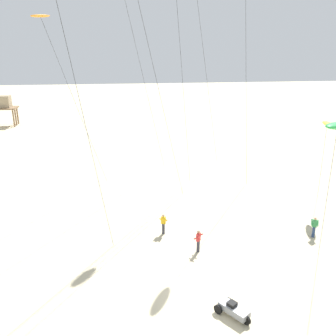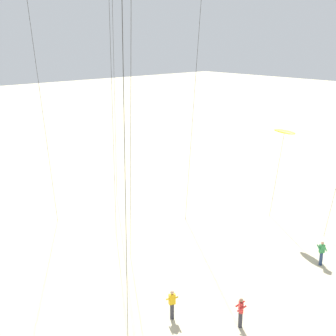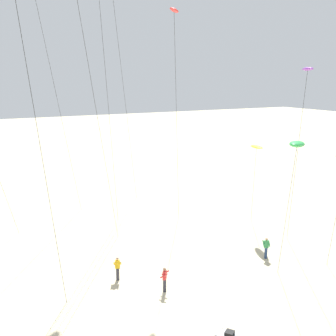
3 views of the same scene
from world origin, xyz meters
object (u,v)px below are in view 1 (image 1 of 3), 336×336
Objects in this scene: kite_yellow at (327,124)px; kite_flyer_furthest at (198,241)px; stilt_house at (4,105)px; kite_flyer_nearest at (314,227)px; beach_buggy at (233,309)px; kite_orange at (42,20)px; kite_flyer_middle at (163,223)px.

kite_yellow is 4.65× the size of kite_flyer_furthest.
kite_yellow is 15.84m from kite_flyer_furthest.
kite_flyer_nearest is at bearing -52.86° from stilt_house.
kite_yellow is 3.87× the size of beach_buggy.
stilt_house reaches higher than kite_flyer_nearest.
kite_flyer_nearest is at bearing -121.14° from kite_yellow.
kite_flyer_middle is at bearing -37.05° from kite_orange.
kite_yellow reaches higher than stilt_house.
stilt_house is at bearing 118.78° from kite_flyer_furthest.
kite_yellow is 4.65× the size of kite_flyer_nearest.
kite_yellow is at bearing -46.36° from stilt_house.
kite_orange is 9.80× the size of kite_flyer_furthest.
kite_orange is 26.45m from kite_flyer_nearest.
stilt_house is at bearing 133.64° from kite_yellow.
kite_yellow is 9.53m from kite_flyer_nearest.
kite_flyer_middle and kite_flyer_furthest have the same top height.
kite_flyer_middle is at bearing -165.86° from kite_yellow.
kite_yellow is 25.14m from kite_orange.
kite_orange is at bearing 156.64° from kite_flyer_nearest.
kite_flyer_nearest is 58.34m from stilt_house.
kite_yellow reaches higher than kite_flyer_nearest.
kite_flyer_middle is (8.67, -6.55, -14.97)m from kite_orange.
kite_flyer_middle is at bearing 105.41° from beach_buggy.
kite_flyer_middle is 50.43m from stilt_house.
kite_flyer_furthest is (-12.75, -6.66, -6.64)m from kite_yellow.
kite_orange is at bearing 142.95° from kite_flyer_middle.
kite_flyer_nearest reaches higher than beach_buggy.
beach_buggy is (2.61, -9.48, -0.46)m from kite_flyer_middle.
kite_orange is 8.16× the size of beach_buggy.
kite_flyer_nearest is at bearing 5.01° from kite_flyer_furthest.
kite_flyer_nearest is at bearing -10.49° from kite_flyer_middle.
kite_orange is at bearing 125.16° from beach_buggy.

